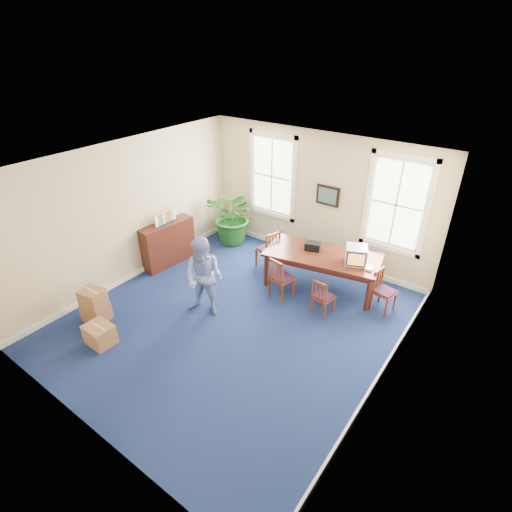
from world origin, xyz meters
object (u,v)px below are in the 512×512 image
Objects in this scene: crt_tv at (356,255)px; chair_near_left at (282,277)px; conference_table at (321,270)px; man at (204,277)px; potted_plant at (234,216)px; credenza at (168,243)px; cardboard_boxes at (104,305)px.

chair_near_left is (-1.24, -0.91, -0.55)m from crt_tv.
man reaches higher than conference_table.
chair_near_left is at bearing -30.03° from potted_plant.
conference_table is 3.02m from potted_plant.
man is at bearing -157.99° from crt_tv.
credenza is 0.89× the size of potted_plant.
crt_tv is 1.63m from chair_near_left.
man is at bearing -134.35° from conference_table.
man is at bearing 44.14° from cardboard_boxes.
credenza is (-3.07, -0.43, 0.05)m from chair_near_left.
potted_plant reaches higher than credenza.
credenza is at bearing 17.68° from chair_near_left.
man is at bearing -18.53° from credenza.
cardboard_boxes is (-3.64, -3.70, -0.67)m from crt_tv.
man is at bearing 65.37° from chair_near_left.
potted_plant is at bearing 157.96° from conference_table.
man reaches higher than cardboard_boxes.
man is (-0.96, -1.40, 0.36)m from chair_near_left.
chair_near_left reaches higher than conference_table.
credenza is (-4.31, -1.33, -0.50)m from crt_tv.
conference_table is 1.89× the size of cardboard_boxes.
potted_plant is at bearing 90.56° from cardboard_boxes.
crt_tv is 0.47× the size of chair_near_left.
chair_near_left is (-0.51, -0.85, 0.07)m from conference_table.
potted_plant is at bearing -20.31° from chair_near_left.
credenza is 1.05× the size of cardboard_boxes.
credenza reaches higher than chair_near_left.
crt_tv is 4.54m from credenza.
man is 1.30× the size of cardboard_boxes.
man is at bearing -62.14° from potted_plant.
potted_plant is (-2.44, 1.41, 0.28)m from chair_near_left.
credenza is at bearing -171.59° from conference_table.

